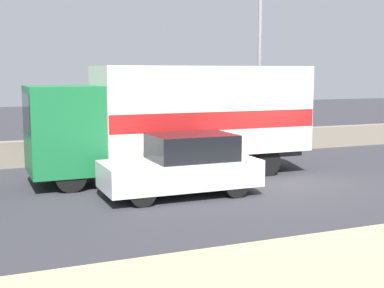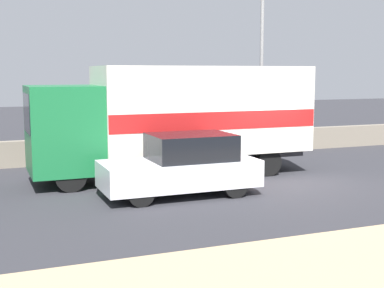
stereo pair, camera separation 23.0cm
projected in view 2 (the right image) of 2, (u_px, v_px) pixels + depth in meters
ground_plane at (281, 182)px, 16.19m from camera, size 80.00×80.00×0.00m
stone_wall_backdrop at (208, 144)px, 21.26m from camera, size 60.00×0.35×0.92m
street_lamp at (262, 36)px, 20.46m from camera, size 0.56×0.28×8.22m
box_truck at (180, 116)px, 16.79m from camera, size 8.76×2.50×3.47m
car_hatchback at (183, 166)px, 14.28m from camera, size 4.17×1.79×1.65m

